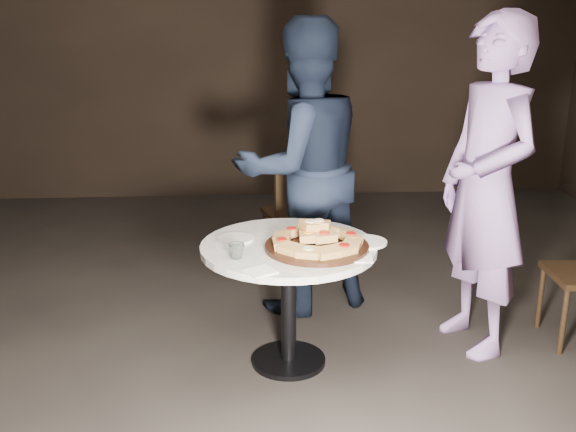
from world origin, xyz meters
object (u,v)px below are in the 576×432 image
(serving_board, at_px, (317,247))
(water_glass, at_px, (237,251))
(chair_far, at_px, (298,209))
(diner_teal, at_px, (486,188))
(focaccia_pile, at_px, (317,237))
(table, at_px, (289,267))
(diner_navy, at_px, (302,169))

(serving_board, height_order, water_glass, water_glass)
(serving_board, bearing_deg, chair_far, 89.36)
(chair_far, bearing_deg, diner_teal, 116.38)
(focaccia_pile, distance_m, chair_far, 1.31)
(serving_board, height_order, chair_far, chair_far)
(table, distance_m, chair_far, 1.22)
(table, distance_m, serving_board, 0.20)
(diner_teal, bearing_deg, table, -96.00)
(water_glass, height_order, diner_navy, diner_navy)
(serving_board, relative_size, focaccia_pile, 1.12)
(serving_board, relative_size, water_glass, 6.65)
(chair_far, bearing_deg, diner_navy, 74.08)
(serving_board, xyz_separation_m, focaccia_pile, (-0.00, 0.00, 0.05))
(serving_board, relative_size, diner_navy, 0.29)
(focaccia_pile, distance_m, water_glass, 0.40)
(focaccia_pile, xyz_separation_m, water_glass, (-0.38, -0.10, -0.02))
(serving_board, distance_m, diner_navy, 0.82)
(table, relative_size, water_glass, 14.86)
(water_glass, relative_size, diner_navy, 0.04)
(diner_teal, bearing_deg, serving_board, -90.11)
(diner_navy, bearing_deg, chair_far, -114.47)
(diner_teal, bearing_deg, diner_navy, -136.04)
(table, height_order, diner_teal, diner_teal)
(focaccia_pile, height_order, diner_navy, diner_navy)
(diner_navy, bearing_deg, water_glass, 44.85)
(focaccia_pile, bearing_deg, diner_teal, 13.92)
(serving_board, height_order, focaccia_pile, focaccia_pile)
(chair_far, distance_m, diner_teal, 1.44)
(serving_board, xyz_separation_m, diner_navy, (-0.01, 0.79, 0.20))
(focaccia_pile, relative_size, chair_far, 0.54)
(table, height_order, chair_far, chair_far)
(diner_navy, relative_size, diner_teal, 0.98)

